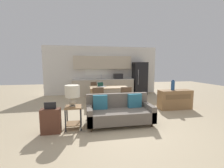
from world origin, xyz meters
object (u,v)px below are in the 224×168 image
Objects in this scene: dining_chair_near_right at (125,96)px; suitcase at (51,121)px; side_table at (74,114)px; couch at (119,112)px; dining_table at (108,88)px; refrigerator at (140,78)px; laptop at (101,86)px; table_lamp at (72,93)px; vase at (173,85)px; credenza at (175,99)px; dining_chair_near_left at (98,97)px; dining_chair_far_left at (95,90)px.

suitcase is at bearing 37.23° from dining_chair_near_right.
couch is at bearing 5.99° from side_table.
side_table is at bearing -119.25° from dining_table.
refrigerator is 4.48× the size of laptop.
dining_table is 3.85× the size of laptop.
dining_chair_near_right is (1.80, 1.39, -0.44)m from table_lamp.
vase reaches higher than dining_table.
side_table is 3.81m from credenza.
table_lamp is at bearing -144.35° from laptop.
dining_chair_near_left is (-0.51, -0.79, -0.20)m from dining_table.
laptop is at bearing -98.51° from dining_chair_near_left.
dining_chair_near_right reaches higher than dining_table.
dining_chair_near_left reaches higher than dining_table.
refrigerator reaches higher than dining_chair_far_left.
dining_chair_near_left is 1.00× the size of dining_chair_near_right.
vase is 0.44× the size of dining_chair_near_right.
table_lamp is at bearing 113.57° from side_table.
suitcase is (-0.52, -0.19, -0.08)m from side_table.
suitcase is (-1.76, -0.33, -0.02)m from couch.
side_table is (-3.42, -4.28, -0.52)m from refrigerator.
laptop is (-0.30, 0.06, 0.11)m from dining_table.
dining_chair_near_right is (1.78, 1.42, 0.10)m from side_table.
dining_chair_near_right is (0.50, -0.87, -0.20)m from dining_table.
credenza is (3.63, 1.14, -0.03)m from side_table.
dining_chair_near_right is at bearing 172.14° from vase.
table_lamp is at bearing -162.17° from vase.
refrigerator reaches higher than dining_chair_near_right.
refrigerator is 1.00× the size of couch.
vase is (2.26, -1.11, 0.21)m from dining_table.
laptop is at bearing 67.21° from side_table.
dining_chair_near_right is at bearing -61.53° from dining_chair_far_left.
dining_table is 2.87× the size of table_lamp.
refrigerator reaches higher than laptop.
laptop reaches higher than suitcase.
table_lamp is 0.63× the size of dining_chair_near_right.
side_table is 1.45× the size of laptop.
laptop reaches higher than couch.
credenza is 2.94m from laptop.
dining_table is 1.02m from dining_chair_near_right.
dining_chair_far_left reaches higher than side_table.
couch is 1.46× the size of credenza.
credenza is 1.62× the size of suitcase.
suitcase is at bearing -159.30° from side_table.
dining_table is at bearing 60.75° from side_table.
refrigerator is 5.50m from side_table.
dining_chair_far_left reaches higher than dining_table.
dining_chair_far_left is (-0.50, 0.81, -0.20)m from dining_table.
refrigerator is 5.99m from suitcase.
side_table is 0.69× the size of dining_chair_near_left.
vase reaches higher than laptop.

